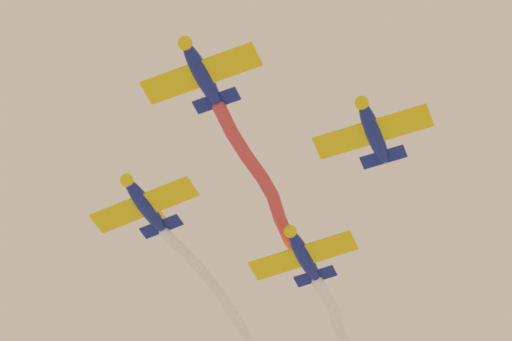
{
  "coord_description": "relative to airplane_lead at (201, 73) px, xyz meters",
  "views": [
    {
      "loc": [
        -28.46,
        -43.85,
        7.25
      ],
      "look_at": [
        -1.58,
        -4.66,
        67.43
      ],
      "focal_mm": 82.67,
      "sensor_mm": 36.0,
      "label": 1
    }
  ],
  "objects": [
    {
      "name": "airplane_right_wing",
      "position": [
        2.67,
        11.2,
        0.3
      ],
      "size": [
        5.81,
        7.42,
        1.9
      ],
      "rotation": [
        0.0,
        0.0,
        3.65
      ],
      "color": "navy"
    },
    {
      "name": "smoke_trail_right_wing",
      "position": [
        14.35,
        17.06,
        -0.36
      ],
      "size": [
        18.7,
        10.81,
        2.08
      ],
      "color": "white"
    },
    {
      "name": "smoke_trail_lead",
      "position": [
        8.8,
        5.81,
        0.7
      ],
      "size": [
        13.89,
        9.65,
        2.92
      ],
      "color": "#DB4C4C"
    },
    {
      "name": "airplane_left_wing",
      "position": [
        11.2,
        -2.68,
        -0.4
      ],
      "size": [
        6.03,
        7.18,
        1.9
      ],
      "rotation": [
        0.0,
        0.0,
        3.75
      ],
      "color": "navy"
    },
    {
      "name": "airplane_slot",
      "position": [
        13.87,
        8.52,
        -0.2
      ],
      "size": [
        5.93,
        7.29,
        1.9
      ],
      "rotation": [
        0.0,
        0.0,
        3.7
      ],
      "color": "navy"
    },
    {
      "name": "airplane_lead",
      "position": [
        0.0,
        0.0,
        0.0
      ],
      "size": [
        5.95,
        7.27,
        1.9
      ],
      "rotation": [
        0.0,
        0.0,
        3.71
      ],
      "color": "navy"
    }
  ]
}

